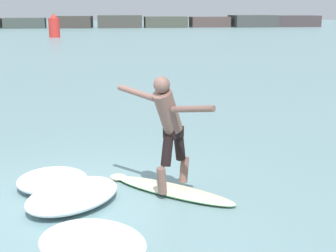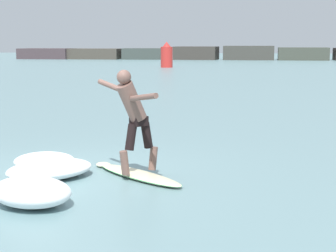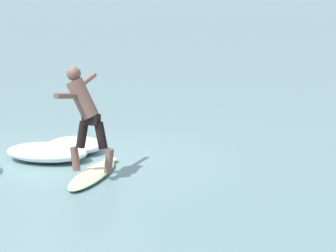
{
  "view_description": "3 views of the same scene",
  "coord_description": "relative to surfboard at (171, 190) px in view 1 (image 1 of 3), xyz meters",
  "views": [
    {
      "loc": [
        0.29,
        -6.58,
        2.75
      ],
      "look_at": [
        1.46,
        1.68,
        0.64
      ],
      "focal_mm": 50.0,
      "sensor_mm": 36.0,
      "label": 1
    },
    {
      "loc": [
        3.1,
        -9.06,
        2.28
      ],
      "look_at": [
        1.55,
        1.67,
        0.64
      ],
      "focal_mm": 60.0,
      "sensor_mm": 36.0,
      "label": 2
    },
    {
      "loc": [
        13.03,
        -5.0,
        3.33
      ],
      "look_at": [
        1.51,
        1.32,
        0.78
      ],
      "focal_mm": 85.0,
      "sensor_mm": 36.0,
      "label": 3
    }
  ],
  "objects": [
    {
      "name": "rock_jetty_breakwater",
      "position": [
        3.4,
        61.97,
        0.72
      ],
      "size": [
        59.23,
        4.92,
        1.71
      ],
      "color": "#43363A",
      "rests_on": "ground"
    },
    {
      "name": "surfboard",
      "position": [
        0.0,
        0.0,
        0.0
      ],
      "size": [
        1.95,
        1.76,
        0.23
      ],
      "color": "beige",
      "rests_on": "ground"
    },
    {
      "name": "wave_foam_beside",
      "position": [
        -1.46,
        -0.26,
        0.1
      ],
      "size": [
        1.77,
        1.78,
        0.31
      ],
      "color": "white",
      "rests_on": "ground"
    },
    {
      "name": "surfer",
      "position": [
        -0.05,
        -0.11,
        1.08
      ],
      "size": [
        1.26,
        1.22,
        1.74
      ],
      "color": "brown",
      "rests_on": "surfboard"
    },
    {
      "name": "ground_plane",
      "position": [
        -1.27,
        -0.03,
        -0.05
      ],
      "size": [
        200.0,
        200.0,
        0.0
      ],
      "primitive_type": "plane",
      "color": "gray"
    },
    {
      "name": "wave_foam_at_tail",
      "position": [
        -1.16,
        -1.82,
        0.15
      ],
      "size": [
        1.57,
        1.46,
        0.4
      ],
      "color": "white",
      "rests_on": "ground"
    },
    {
      "name": "wave_foam_at_nose",
      "position": [
        -1.81,
        0.42,
        0.09
      ],
      "size": [
        1.15,
        1.12,
        0.28
      ],
      "color": "white",
      "rests_on": "ground"
    },
    {
      "name": "channel_marker_buoy",
      "position": [
        -5.36,
        39.93,
        0.97
      ],
      "size": [
        1.05,
        1.05,
        2.24
      ],
      "color": "red",
      "rests_on": "ground"
    }
  ]
}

